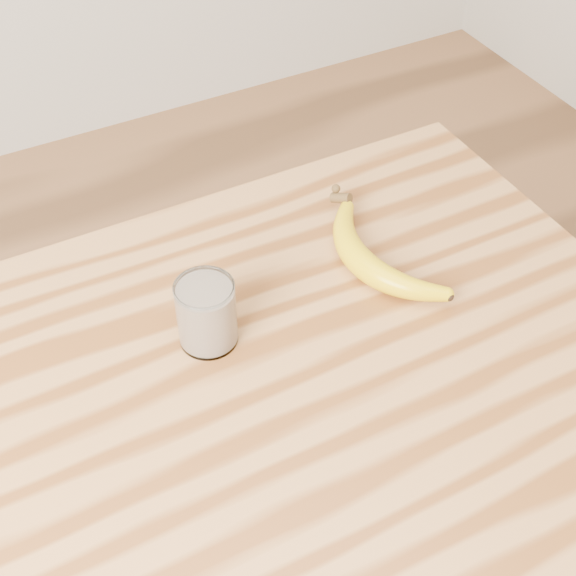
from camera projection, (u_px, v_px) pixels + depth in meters
name	position (u px, v px, depth m)	size (l,w,h in m)	color
room	(126.00, 77.00, 0.51)	(4.04, 4.04, 2.70)	#8F613C
table	(198.00, 525.00, 0.92)	(1.20, 0.80, 0.90)	#A6703E
smoothie_glass	(207.00, 314.00, 0.92)	(0.07, 0.07, 0.09)	white
banana	(362.00, 264.00, 1.02)	(0.11, 0.30, 0.04)	gold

